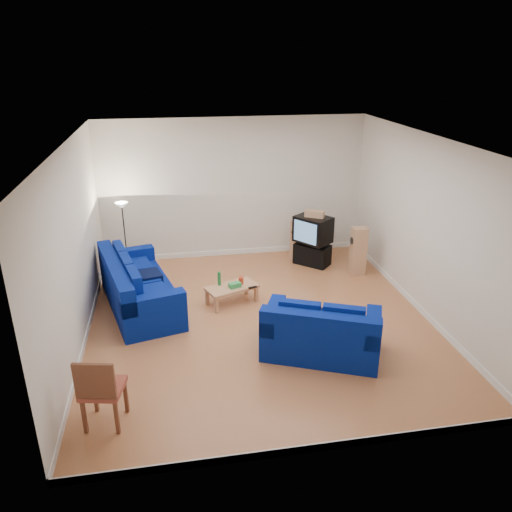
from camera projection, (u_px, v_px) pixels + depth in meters
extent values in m
cube|color=#95512E|center=(260.00, 321.00, 8.98)|extent=(6.00, 6.50, 0.01)
cube|color=white|center=(261.00, 141.00, 7.77)|extent=(6.00, 6.50, 0.01)
cube|color=silver|center=(234.00, 189.00, 11.34)|extent=(6.00, 0.01, 3.20)
cube|color=silver|center=(315.00, 339.00, 5.42)|extent=(6.00, 0.01, 3.20)
cube|color=silver|center=(74.00, 249.00, 7.89)|extent=(0.01, 6.50, 3.20)
cube|color=silver|center=(426.00, 227.00, 8.86)|extent=(0.01, 6.50, 3.20)
cube|color=white|center=(235.00, 252.00, 11.91)|extent=(6.00, 0.02, 0.12)
cube|color=white|center=(309.00, 448.00, 6.01)|extent=(6.00, 0.02, 0.12)
cube|color=white|center=(87.00, 333.00, 8.47)|extent=(0.02, 6.50, 0.12)
cube|color=white|center=(415.00, 304.00, 9.45)|extent=(0.02, 6.50, 0.12)
cube|color=navy|center=(141.00, 295.00, 9.40)|extent=(1.68, 2.71, 0.48)
cube|color=navy|center=(115.00, 275.00, 9.05)|extent=(0.86, 2.51, 0.49)
cube|color=navy|center=(127.00, 256.00, 10.21)|extent=(1.12, 0.51, 0.27)
cube|color=navy|center=(153.00, 303.00, 8.30)|extent=(1.12, 0.51, 0.27)
cube|color=black|center=(148.00, 276.00, 9.33)|extent=(0.56, 0.56, 0.14)
cube|color=navy|center=(321.00, 340.00, 7.96)|extent=(2.06, 1.65, 0.45)
cube|color=navy|center=(319.00, 328.00, 7.44)|extent=(1.75, 0.94, 0.46)
cube|color=navy|center=(273.00, 315.00, 7.99)|extent=(0.62, 1.02, 0.26)
cube|color=navy|center=(373.00, 327.00, 7.66)|extent=(0.62, 1.02, 0.26)
cube|color=black|center=(323.00, 317.00, 7.98)|extent=(0.56, 0.56, 0.13)
cube|color=tan|center=(232.00, 287.00, 9.51)|extent=(1.07, 0.80, 0.05)
cube|color=tan|center=(216.00, 305.00, 9.21)|extent=(0.08, 0.08, 0.30)
cube|color=tan|center=(207.00, 297.00, 9.51)|extent=(0.08, 0.08, 0.30)
cube|color=tan|center=(256.00, 294.00, 9.63)|extent=(0.08, 0.08, 0.30)
cube|color=tan|center=(246.00, 287.00, 9.93)|extent=(0.08, 0.08, 0.30)
cylinder|color=#197233|center=(219.00, 279.00, 9.50)|extent=(0.09, 0.09, 0.27)
cube|color=green|center=(235.00, 285.00, 9.44)|extent=(0.25, 0.18, 0.09)
cylinder|color=red|center=(241.00, 280.00, 9.58)|extent=(0.12, 0.12, 0.13)
cube|color=black|center=(253.00, 287.00, 9.43)|extent=(0.18, 0.09, 0.02)
cube|color=black|center=(312.00, 254.00, 11.30)|extent=(0.86, 0.84, 0.47)
cube|color=black|center=(311.00, 242.00, 11.21)|extent=(0.47, 0.49, 0.09)
cube|color=black|center=(313.00, 229.00, 11.03)|extent=(0.89, 0.93, 0.58)
cube|color=teal|center=(305.00, 232.00, 10.84)|extent=(0.38, 0.49, 0.46)
cube|color=tan|center=(315.00, 214.00, 10.88)|extent=(0.45, 0.36, 0.15)
cube|color=tan|center=(297.00, 240.00, 11.48)|extent=(0.35, 0.36, 0.96)
cylinder|color=black|center=(294.00, 232.00, 11.28)|extent=(0.12, 0.11, 0.14)
cube|color=tan|center=(358.00, 251.00, 10.68)|extent=(0.32, 0.25, 1.06)
cylinder|color=black|center=(352.00, 241.00, 10.56)|extent=(0.03, 0.16, 0.16)
cylinder|color=black|center=(129.00, 272.00, 10.93)|extent=(0.20, 0.20, 0.03)
cylinder|color=black|center=(125.00, 240.00, 10.65)|extent=(0.03, 0.03, 1.49)
cone|color=white|center=(122.00, 205.00, 10.36)|extent=(0.27, 0.27, 0.12)
cube|color=brown|center=(84.00, 416.00, 6.26)|extent=(0.05, 0.05, 0.50)
cube|color=brown|center=(95.00, 395.00, 6.64)|extent=(0.05, 0.05, 0.50)
cube|color=brown|center=(117.00, 417.00, 6.24)|extent=(0.05, 0.05, 0.50)
cube|color=brown|center=(126.00, 396.00, 6.62)|extent=(0.05, 0.05, 0.50)
cube|color=#9B4232|center=(103.00, 388.00, 6.34)|extent=(0.60, 0.60, 0.07)
cube|color=brown|center=(94.00, 381.00, 6.02)|extent=(0.50, 0.15, 0.50)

